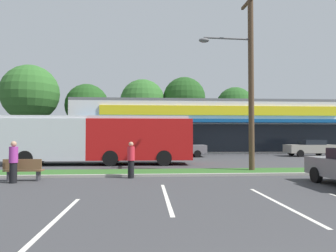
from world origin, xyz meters
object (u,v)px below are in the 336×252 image
at_px(utility_pole, 248,73).
at_px(car_1, 81,149).
at_px(car_4, 11,149).
at_px(city_bus, 99,138).
at_px(pedestrian_near_bench, 131,160).
at_px(pedestrian_by_pole, 13,162).
at_px(car_3, 310,148).
at_px(car_0, 180,148).
at_px(bus_stop_bench, 23,169).

distance_m(utility_pole, car_1, 16.76).
bearing_deg(car_4, city_bus, -38.21).
bearing_deg(pedestrian_near_bench, pedestrian_by_pole, 12.93).
height_order(car_3, pedestrian_by_pole, pedestrian_by_pole).
relative_size(car_0, car_4, 0.97).
xyz_separation_m(city_bus, car_4, (-8.75, 6.88, -1.03)).
bearing_deg(utility_pole, bus_stop_bench, -167.13).
bearing_deg(bus_stop_bench, car_0, -120.33).
bearing_deg(car_3, bus_stop_bench, 34.58).
relative_size(city_bus, car_3, 2.84).
relative_size(car_0, car_1, 0.98).
distance_m(car_1, pedestrian_near_bench, 14.34).
bearing_deg(car_0, bus_stop_bench, -120.33).
xyz_separation_m(bus_stop_bench, car_1, (-0.49, 14.01, 0.29)).
xyz_separation_m(utility_pole, car_1, (-11.26, 11.55, -4.53)).
xyz_separation_m(city_bus, car_1, (-2.54, 6.64, -0.97)).
distance_m(utility_pole, car_3, 16.09).
bearing_deg(car_1, pedestrian_by_pole, -88.84).
distance_m(pedestrian_near_bench, pedestrian_by_pole, 4.90).
distance_m(utility_pole, bus_stop_bench, 12.06).
height_order(car_0, car_1, car_1).
xyz_separation_m(utility_pole, bus_stop_bench, (-10.77, -2.46, -4.82)).
xyz_separation_m(car_1, pedestrian_near_bench, (5.06, -13.42, 0.04)).
xyz_separation_m(city_bus, car_3, (18.66, 6.90, -0.97)).
height_order(bus_stop_bench, pedestrian_near_bench, pedestrian_near_bench).
height_order(car_0, pedestrian_by_pole, pedestrian_by_pole).
height_order(car_1, pedestrian_near_bench, pedestrian_near_bench).
height_order(utility_pole, pedestrian_near_bench, utility_pole).
bearing_deg(pedestrian_near_bench, car_3, -140.06).
bearing_deg(pedestrian_near_bench, car_4, -50.86).
distance_m(utility_pole, car_4, 21.57).
distance_m(car_0, car_3, 12.36).
xyz_separation_m(car_1, car_3, (21.20, 0.26, -0.00)).
relative_size(car_3, pedestrian_by_pole, 2.57).
bearing_deg(car_1, car_0, 1.65).
bearing_deg(car_4, car_0, 0.04).
xyz_separation_m(bus_stop_bench, pedestrian_near_bench, (4.57, 0.59, 0.34)).
bearing_deg(city_bus, utility_pole, 151.26).
bearing_deg(car_3, city_bus, 20.31).
xyz_separation_m(car_3, car_4, (-27.40, -0.02, -0.06)).
relative_size(utility_pole, pedestrian_near_bench, 5.97).
xyz_separation_m(car_0, car_3, (12.36, 0.01, 0.01)).
relative_size(utility_pole, city_bus, 0.79).
bearing_deg(city_bus, pedestrian_near_bench, 111.04).
xyz_separation_m(pedestrian_near_bench, pedestrian_by_pole, (-4.77, -1.13, 0.03)).
relative_size(car_0, pedestrian_by_pole, 2.68).
bearing_deg(utility_pole, car_0, 101.62).
relative_size(utility_pole, car_4, 2.09).
relative_size(city_bus, car_4, 2.63).
bearing_deg(car_0, car_4, -179.96).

